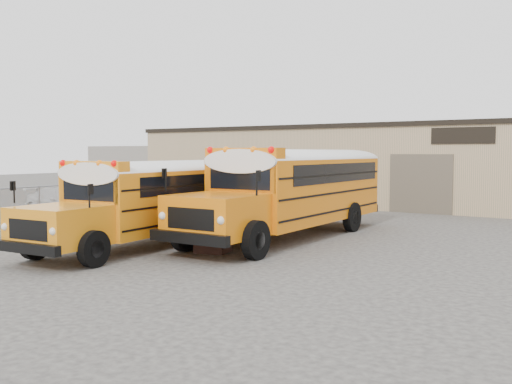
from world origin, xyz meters
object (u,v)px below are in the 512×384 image
Objects in this scene: school_bus_right at (364,178)px; tarp_bundle at (213,229)px; car_dark at (151,194)px; school_bus_left at (244,186)px; car_white at (65,203)px.

school_bus_right is 7.86× the size of tarp_bundle.
school_bus_right reaches higher than tarp_bundle.
tarp_bundle is 14.83m from car_dark.
car_white is (-8.23, -2.93, -0.94)m from school_bus_left.
school_bus_right is 14.08m from car_white.
school_bus_left is 2.12× the size of car_dark.
car_white is 5.88m from car_dark.
school_bus_right reaches higher than car_dark.
car_dark reaches higher than tarp_bundle.
car_dark is (-11.88, -1.90, -1.12)m from school_bus_right.
school_bus_left is 5.95m from school_bus_right.
car_dark is at bearing -170.93° from school_bus_right.
school_bus_right reaches higher than car_white.
car_white is (-11.43, 3.32, -0.02)m from tarp_bundle.
tarp_bundle is 11.90m from car_white.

